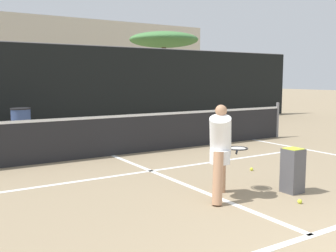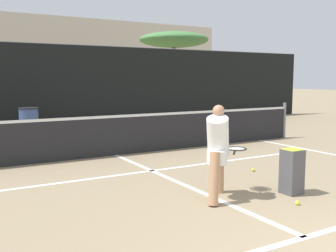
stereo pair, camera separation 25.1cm
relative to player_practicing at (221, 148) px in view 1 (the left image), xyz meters
name	(u,v)px [view 1 (the left image)]	position (x,y,z in m)	size (l,w,h in m)	color
court_baseline_near	(312,235)	(-0.06, -1.72, -0.75)	(11.00, 0.10, 0.01)	white
court_service_line	(151,171)	(-0.06, 2.03, -0.75)	(8.25, 0.10, 0.01)	white
court_center_mark	(178,182)	(-0.06, 1.06, -0.75)	(0.10, 5.56, 0.01)	white
net	(112,134)	(-0.06, 3.84, -0.24)	(11.09, 0.09, 1.07)	slate
fence_back	(45,87)	(-0.06, 9.50, 0.75)	(24.00, 0.06, 3.03)	black
player_practicing	(221,148)	(0.00, 0.00, 0.00)	(1.14, 0.81, 1.42)	tan
tennis_ball_scattered_0	(300,201)	(0.77, -0.87, -0.72)	(0.07, 0.07, 0.07)	#D1E033
tennis_ball_scattered_4	(252,169)	(1.63, 1.00, -0.72)	(0.07, 0.07, 0.07)	#D1E033
ball_hopper	(293,169)	(1.13, -0.42, -0.38)	(0.28, 0.28, 0.71)	#4C4C51
trash_bin	(21,122)	(-1.17, 8.31, -0.31)	(0.62, 0.62, 0.88)	#384C7F
parked_car	(30,106)	(0.37, 13.82, -0.19)	(1.78, 4.64, 1.34)	navy
tree_west	(164,40)	(8.67, 15.77, 3.29)	(4.11, 4.11, 4.53)	brown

